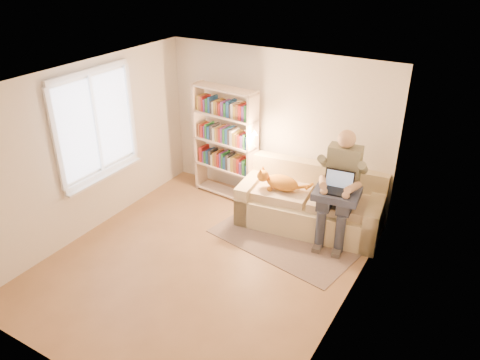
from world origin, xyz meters
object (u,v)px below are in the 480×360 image
Objects in this scene: cat at (277,182)px; sofa at (311,205)px; bookshelf at (225,138)px; person at (340,181)px; laptop at (344,187)px.

sofa is at bearing 14.73° from cat.
bookshelf is at bearing 167.63° from sofa.
person is 3.67× the size of laptop.
person is at bearing -1.81° from bookshelf.
laptop is at bearing -5.38° from bookshelf.
bookshelf is at bearing 162.37° from laptop.
cat is at bearing 169.84° from laptop.
sofa is 2.89× the size of cat.
sofa is at bearing -0.12° from bookshelf.
sofa is 5.01× the size of laptop.
person is at bearing -1.32° from cat.
sofa is at bearing 148.29° from laptop.
sofa is 1.17× the size of bookshelf.
person is 1.01m from cat.
laptop is (0.11, -0.16, 0.01)m from person.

